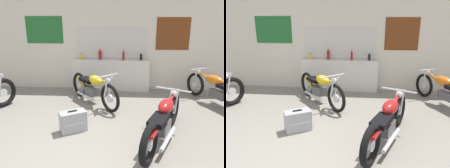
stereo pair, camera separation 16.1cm
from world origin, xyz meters
TOP-DOWN VIEW (x-y plane):
  - wall_back at (0.01, 3.78)m, footprint 10.00×0.07m
  - sill_counter at (0.17, 3.60)m, footprint 2.16×0.28m
  - bottle_leftmost at (-0.65, 3.57)m, footprint 0.09×0.09m
  - bottle_left_center at (-0.14, 3.65)m, footprint 0.08×0.08m
  - bottle_center at (0.52, 3.58)m, footprint 0.06×0.06m
  - bottle_right_center at (1.00, 3.59)m, footprint 0.08×0.08m
  - motorcycle_red at (1.22, 0.92)m, footprint 1.02×1.89m
  - motorcycle_yellow at (-0.20, 2.56)m, footprint 1.36×1.51m
  - motorcycle_orange at (2.77, 2.64)m, footprint 1.01×1.93m
  - hard_case_silver at (-0.38, 1.17)m, footprint 0.53×0.44m

SIDE VIEW (x-z plane):
  - hard_case_silver at x=-0.38m, z-range -0.01..0.40m
  - motorcycle_red at x=1.22m, z-range 0.00..0.78m
  - motorcycle_orange at x=2.77m, z-range 0.01..0.79m
  - motorcycle_yellow at x=-0.20m, z-range -0.01..0.82m
  - sill_counter at x=0.17m, z-range 0.00..0.89m
  - bottle_leftmost at x=-0.65m, z-range 0.88..1.07m
  - bottle_right_center at x=1.00m, z-range 0.88..1.11m
  - bottle_center at x=0.52m, z-range 0.88..1.18m
  - bottle_left_center at x=-0.14m, z-range 0.88..1.19m
  - wall_back at x=0.01m, z-range 0.00..2.80m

